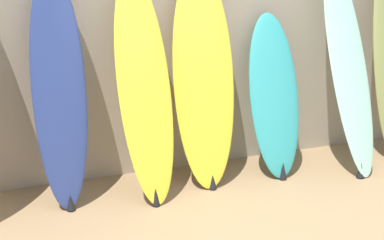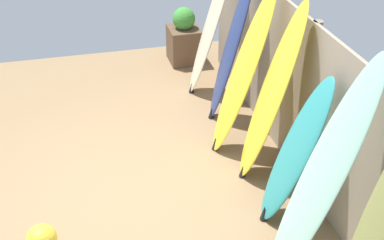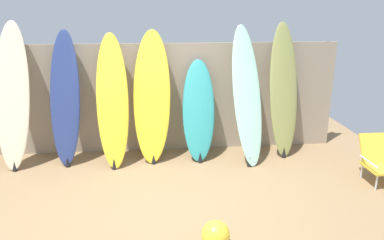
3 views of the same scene
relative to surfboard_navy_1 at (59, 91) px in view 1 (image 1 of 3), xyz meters
The scene contains 6 objects.
fence_back 1.42m from the surfboard_navy_1, 15.60° to the left, with size 6.08×0.11×1.80m.
surfboard_navy_1 is the anchor object (origin of this frame).
surfboard_yellow_2 0.73m from the surfboard_navy_1, ahead, with size 0.52×0.74×2.00m.
surfboard_yellow_3 1.31m from the surfboard_navy_1, ahead, with size 0.64×0.68×2.03m.
surfboard_teal_4 2.06m from the surfboard_navy_1, ahead, with size 0.55×0.65×1.57m.
surfboard_seafoam_5 2.79m from the surfboard_navy_1, ahead, with size 0.54×0.89×2.10m.
Camera 1 is at (-1.73, -2.87, 2.24)m, focal length 50.00 mm.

